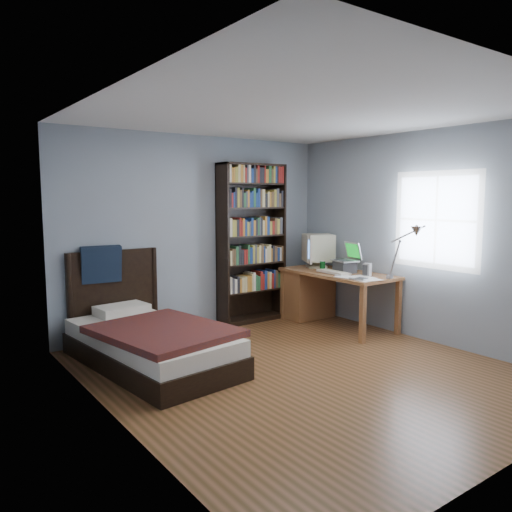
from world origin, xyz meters
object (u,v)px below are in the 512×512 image
desk_lamp (412,237)px  bookshelf (252,243)px  speaker (367,270)px  keyboard (333,272)px  laptop (346,264)px  soda_can (323,266)px  bed (147,339)px  desk (315,290)px  crt_monitor (317,248)px

desk_lamp → bookshelf: bearing=110.1°
desk_lamp → speaker: 0.83m
speaker → bookshelf: bookshelf is taller
desk_lamp → keyboard: desk_lamp is taller
laptop → keyboard: 0.22m
laptop → keyboard: laptop is taller
soda_can → desk_lamp: bearing=-86.2°
bookshelf → keyboard: bearing=-57.3°
laptop → keyboard: (-0.20, 0.03, -0.09)m
laptop → speaker: size_ratio=2.42×
laptop → keyboard: bearing=172.0°
speaker → bed: 2.83m
laptop → desk_lamp: (-0.06, -1.07, 0.43)m
desk → speaker: 0.98m
bed → crt_monitor: bearing=8.3°
keyboard → bed: size_ratio=0.22×
keyboard → soda_can: size_ratio=3.57×
desk → bed: bearing=-172.7°
desk_lamp → keyboard: bearing=97.1°
crt_monitor → desk_lamp: size_ratio=0.84×
crt_monitor → bed: crt_monitor is taller
desk_lamp → laptop: bearing=86.8°
laptop → keyboard: size_ratio=0.84×
bed → soda_can: bearing=2.3°
crt_monitor → bookshelf: (-0.84, 0.41, 0.09)m
keyboard → bed: bearing=179.1°
laptop → desk_lamp: 1.15m
desk → laptop: size_ratio=4.00×
laptop → speaker: (-0.00, -0.38, -0.03)m
laptop → soda_can: size_ratio=3.00×
crt_monitor → bookshelf: 0.94m
crt_monitor → desk_lamp: 1.67m
desk → soda_can: soda_can is taller
keyboard → crt_monitor: bearing=70.2°
laptop → bookshelf: bookshelf is taller
desk → bookshelf: 1.11m
keyboard → bookshelf: 1.19m
desk_lamp → speaker: (0.06, 0.69, -0.46)m
desk → keyboard: 0.61m
desk → speaker: size_ratio=9.70×
crt_monitor → desk: bearing=-147.4°
desk → desk_lamp: desk_lamp is taller
bookshelf → speaker: bearing=-59.3°
keyboard → desk: bearing=76.9°
desk → keyboard: keyboard is taller
bed → speaker: bearing=-11.5°
soda_can → bed: (-2.57, -0.10, -0.54)m
keyboard → speaker: size_ratio=2.88×
desk_lamp → keyboard: size_ratio=1.44×
keyboard → soda_can: soda_can is taller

